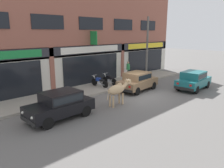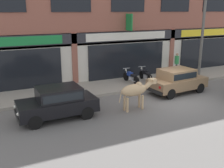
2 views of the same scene
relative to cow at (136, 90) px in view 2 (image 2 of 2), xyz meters
The scene contains 10 objects.
ground_plane 2.69m from the cow, ahead, with size 90.00×90.00×0.00m, color #605E5B.
sidewalk 4.80m from the cow, 58.23° to the left, with size 19.00×2.96×0.16m, color gray.
shop_building 6.96m from the cow, 66.63° to the left, with size 23.00×1.40×8.60m.
cow is the anchor object (origin of this frame).
car_1 3.85m from the cow, 20.23° to the left, with size 3.71×1.89×1.46m.
car_2 3.76m from the cow, behind, with size 3.65×1.69×1.46m.
motorcycle_0 4.38m from the cow, 63.64° to the left, with size 0.52×1.81×0.88m.
motorcycle_1 5.02m from the cow, 51.97° to the left, with size 0.52×1.81×0.88m.
pedestrian 7.59m from the cow, 36.52° to the left, with size 0.38×0.38×1.60m.
utility_pole 7.54m from the cow, 22.85° to the left, with size 0.18×0.18×5.63m, color #595651.
Camera 2 is at (-8.73, -10.91, 4.79)m, focal length 42.00 mm.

